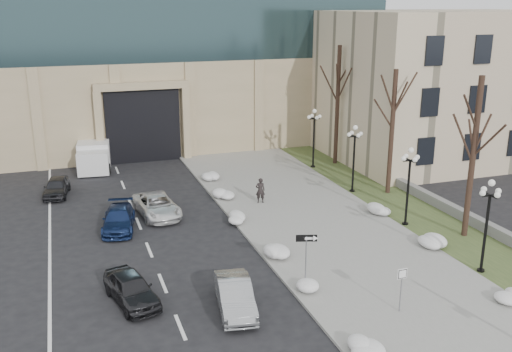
{
  "coord_description": "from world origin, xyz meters",
  "views": [
    {
      "loc": [
        -10.25,
        -14.16,
        12.55
      ],
      "look_at": [
        -0.47,
        14.04,
        3.5
      ],
      "focal_mm": 40.0,
      "sensor_mm": 36.0,
      "label": 1
    }
  ],
  "objects_px": {
    "one_way_sign": "(310,245)",
    "keep_sign": "(402,281)",
    "box_truck": "(95,153)",
    "pedestrian": "(260,190)",
    "car_c": "(119,219)",
    "car_a": "(131,289)",
    "lamppost_b": "(409,176)",
    "car_d": "(157,206)",
    "lamppost_c": "(354,150)",
    "car_e": "(57,187)",
    "lamppost_a": "(488,214)",
    "lamppost_d": "(314,130)",
    "car_b": "(235,296)"
  },
  "relations": [
    {
      "from": "pedestrian",
      "to": "one_way_sign",
      "type": "bearing_deg",
      "value": 93.61
    },
    {
      "from": "box_truck",
      "to": "lamppost_d",
      "type": "relative_size",
      "value": 1.49
    },
    {
      "from": "car_b",
      "to": "pedestrian",
      "type": "xyz_separation_m",
      "value": [
        5.49,
        12.24,
        0.29
      ]
    },
    {
      "from": "car_c",
      "to": "lamppost_b",
      "type": "bearing_deg",
      "value": -7.15
    },
    {
      "from": "car_a",
      "to": "car_c",
      "type": "height_order",
      "value": "car_a"
    },
    {
      "from": "car_d",
      "to": "pedestrian",
      "type": "bearing_deg",
      "value": -8.15
    },
    {
      "from": "box_truck",
      "to": "one_way_sign",
      "type": "height_order",
      "value": "one_way_sign"
    },
    {
      "from": "car_a",
      "to": "car_e",
      "type": "distance_m",
      "value": 16.58
    },
    {
      "from": "car_a",
      "to": "lamppost_b",
      "type": "bearing_deg",
      "value": -0.23
    },
    {
      "from": "box_truck",
      "to": "lamppost_a",
      "type": "relative_size",
      "value": 1.49
    },
    {
      "from": "lamppost_a",
      "to": "lamppost_b",
      "type": "xyz_separation_m",
      "value": [
        0.0,
        6.5,
        0.0
      ]
    },
    {
      "from": "car_b",
      "to": "lamppost_a",
      "type": "xyz_separation_m",
      "value": [
        12.29,
        -0.62,
        2.41
      ]
    },
    {
      "from": "car_c",
      "to": "lamppost_d",
      "type": "distance_m",
      "value": 18.02
    },
    {
      "from": "box_truck",
      "to": "one_way_sign",
      "type": "distance_m",
      "value": 25.85
    },
    {
      "from": "lamppost_b",
      "to": "lamppost_d",
      "type": "height_order",
      "value": "same"
    },
    {
      "from": "box_truck",
      "to": "lamppost_b",
      "type": "xyz_separation_m",
      "value": [
        16.29,
        -19.4,
        2.02
      ]
    },
    {
      "from": "keep_sign",
      "to": "lamppost_d",
      "type": "bearing_deg",
      "value": 74.63
    },
    {
      "from": "car_e",
      "to": "keep_sign",
      "type": "relative_size",
      "value": 1.77
    },
    {
      "from": "car_d",
      "to": "lamppost_c",
      "type": "distance_m",
      "value": 13.72
    },
    {
      "from": "car_e",
      "to": "lamppost_a",
      "type": "bearing_deg",
      "value": -35.68
    },
    {
      "from": "pedestrian",
      "to": "lamppost_b",
      "type": "height_order",
      "value": "lamppost_b"
    },
    {
      "from": "car_c",
      "to": "pedestrian",
      "type": "distance_m",
      "value": 9.27
    },
    {
      "from": "car_e",
      "to": "pedestrian",
      "type": "height_order",
      "value": "pedestrian"
    },
    {
      "from": "one_way_sign",
      "to": "lamppost_b",
      "type": "bearing_deg",
      "value": 48.27
    },
    {
      "from": "lamppost_d",
      "to": "car_a",
      "type": "bearing_deg",
      "value": -134.27
    },
    {
      "from": "car_b",
      "to": "one_way_sign",
      "type": "bearing_deg",
      "value": 18.55
    },
    {
      "from": "car_b",
      "to": "lamppost_d",
      "type": "bearing_deg",
      "value": 65.82
    },
    {
      "from": "car_a",
      "to": "one_way_sign",
      "type": "xyz_separation_m",
      "value": [
        7.82,
        -1.44,
        1.55
      ]
    },
    {
      "from": "car_c",
      "to": "car_d",
      "type": "distance_m",
      "value": 2.88
    },
    {
      "from": "car_e",
      "to": "lamppost_a",
      "type": "relative_size",
      "value": 0.77
    },
    {
      "from": "lamppost_a",
      "to": "box_truck",
      "type": "bearing_deg",
      "value": 122.17
    },
    {
      "from": "pedestrian",
      "to": "lamppost_b",
      "type": "bearing_deg",
      "value": 149.13
    },
    {
      "from": "car_c",
      "to": "box_truck",
      "type": "relative_size",
      "value": 0.6
    },
    {
      "from": "car_d",
      "to": "lamppost_c",
      "type": "height_order",
      "value": "lamppost_c"
    },
    {
      "from": "car_c",
      "to": "lamppost_a",
      "type": "relative_size",
      "value": 0.89
    },
    {
      "from": "car_e",
      "to": "box_truck",
      "type": "relative_size",
      "value": 0.52
    },
    {
      "from": "lamppost_c",
      "to": "lamppost_d",
      "type": "relative_size",
      "value": 1.0
    },
    {
      "from": "car_c",
      "to": "box_truck",
      "type": "height_order",
      "value": "box_truck"
    },
    {
      "from": "car_a",
      "to": "lamppost_c",
      "type": "bearing_deg",
      "value": 18.87
    },
    {
      "from": "box_truck",
      "to": "car_a",
      "type": "bearing_deg",
      "value": -83.76
    },
    {
      "from": "one_way_sign",
      "to": "car_d",
      "type": "bearing_deg",
      "value": 129.59
    },
    {
      "from": "box_truck",
      "to": "pedestrian",
      "type": "bearing_deg",
      "value": -47.49
    },
    {
      "from": "car_c",
      "to": "car_a",
      "type": "bearing_deg",
      "value": -82.3
    },
    {
      "from": "lamppost_d",
      "to": "lamppost_b",
      "type": "bearing_deg",
      "value": -90.0
    },
    {
      "from": "lamppost_b",
      "to": "car_b",
      "type": "bearing_deg",
      "value": -154.43
    },
    {
      "from": "box_truck",
      "to": "keep_sign",
      "type": "height_order",
      "value": "box_truck"
    },
    {
      "from": "box_truck",
      "to": "lamppost_b",
      "type": "distance_m",
      "value": 25.41
    },
    {
      "from": "car_a",
      "to": "lamppost_b",
      "type": "height_order",
      "value": "lamppost_b"
    },
    {
      "from": "car_b",
      "to": "car_e",
      "type": "height_order",
      "value": "car_b"
    },
    {
      "from": "one_way_sign",
      "to": "keep_sign",
      "type": "height_order",
      "value": "one_way_sign"
    }
  ]
}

